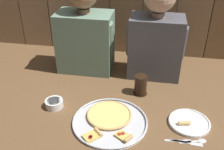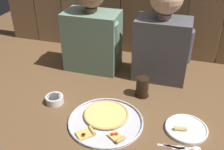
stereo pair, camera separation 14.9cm
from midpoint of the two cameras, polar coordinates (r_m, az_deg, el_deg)
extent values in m
plane|color=brown|center=(1.52, 1.41, -7.73)|extent=(3.20, 3.20, 0.00)
cylinder|color=silver|center=(1.44, 1.64, -10.12)|extent=(0.40, 0.40, 0.01)
torus|color=silver|center=(1.44, 1.65, -9.88)|extent=(0.40, 0.40, 0.01)
cylinder|color=#B23823|center=(1.48, 1.67, -8.65)|extent=(0.24, 0.24, 0.00)
cylinder|color=#F4D170|center=(1.48, 1.67, -8.50)|extent=(0.23, 0.23, 0.01)
torus|color=tan|center=(1.48, 1.67, -8.50)|extent=(0.25, 0.25, 0.01)
cube|color=#EABC56|center=(1.37, -2.68, -12.63)|extent=(0.10, 0.10, 0.01)
cylinder|color=tan|center=(1.37, -1.16, -11.94)|extent=(0.06, 0.06, 0.02)
cylinder|color=#A3281E|center=(1.35, -3.03, -12.95)|extent=(0.02, 0.02, 0.00)
cylinder|color=#A3281E|center=(1.36, -2.89, -12.68)|extent=(0.02, 0.02, 0.00)
cube|color=#EABC56|center=(1.36, 4.03, -13.12)|extent=(0.09, 0.08, 0.01)
cylinder|color=tan|center=(1.33, 5.12, -13.76)|extent=(0.05, 0.06, 0.02)
cylinder|color=#A3281E|center=(1.36, 4.09, -12.62)|extent=(0.02, 0.02, 0.00)
cylinder|color=#A3281E|center=(1.36, 3.28, -12.70)|extent=(0.02, 0.02, 0.00)
cylinder|color=white|center=(1.47, 18.48, -10.99)|extent=(0.22, 0.22, 0.01)
torus|color=white|center=(1.47, 18.52, -10.81)|extent=(0.22, 0.22, 0.01)
cylinder|color=tan|center=(1.44, 17.45, -11.01)|extent=(0.07, 0.03, 0.02)
cylinder|color=black|center=(1.66, 8.96, -4.30)|extent=(0.09, 0.09, 0.01)
cylinder|color=black|center=(1.62, 9.14, -2.50)|extent=(0.08, 0.08, 0.12)
cylinder|color=white|center=(1.59, -9.56, -5.28)|extent=(0.10, 0.10, 0.04)
cylinder|color=#B23823|center=(1.58, -9.59, -4.96)|extent=(0.08, 0.08, 0.02)
cube|color=silver|center=(1.36, 14.93, -14.52)|extent=(0.10, 0.02, 0.01)
cube|color=silver|center=(1.37, 17.70, -14.64)|extent=(0.04, 0.02, 0.01)
cube|color=silver|center=(1.37, 16.15, -14.69)|extent=(0.10, 0.02, 0.01)
cube|color=silver|center=(1.37, 17.88, -14.81)|extent=(0.09, 0.04, 0.01)
ellipsoid|color=silver|center=(1.39, 20.71, -14.52)|extent=(0.05, 0.04, 0.01)
cube|color=slate|center=(1.85, -1.88, 7.23)|extent=(0.37, 0.22, 0.41)
cylinder|color=#9E7051|center=(1.77, -2.00, 13.75)|extent=(0.08, 0.08, 0.03)
cylinder|color=slate|center=(1.84, -7.23, 9.03)|extent=(0.08, 0.12, 0.24)
cylinder|color=slate|center=(1.74, 2.86, 7.93)|extent=(0.08, 0.13, 0.24)
cube|color=#4C4C51|center=(1.77, 12.91, 5.29)|extent=(0.34, 0.21, 0.41)
cylinder|color=#DBAD8E|center=(1.69, 13.80, 12.03)|extent=(0.08, 0.08, 0.03)
cylinder|color=#4C4C51|center=(1.72, 8.00, 7.29)|extent=(0.08, 0.11, 0.24)
cylinder|color=#4C4C51|center=(1.71, 18.06, 5.83)|extent=(0.08, 0.12, 0.24)
camera|label=1|loc=(0.07, -87.14, 1.74)|focal=42.71mm
camera|label=2|loc=(0.07, 92.86, -1.74)|focal=42.71mm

